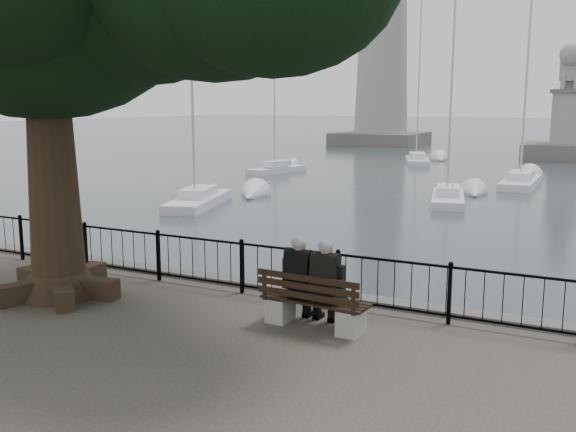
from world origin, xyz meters
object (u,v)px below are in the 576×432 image
Objects in this scene: bench at (313,309)px; lighthouse at (383,34)px; person_left at (303,283)px; lion_monument at (567,130)px; person_right at (329,288)px.

bench is 0.06× the size of lighthouse.
person_left is at bearing -72.75° from lighthouse.
lighthouse is at bearing 148.88° from lion_monument.
lion_monument is at bearing 89.17° from person_right.
lighthouse is (-19.06, 60.69, 10.74)m from bench.
lion_monument reaches higher than person_left.
lion_monument reaches higher than bench.
lighthouse is (-19.30, 60.60, 10.37)m from person_right.
person_left is 48.51m from lion_monument.
person_left is 1.00× the size of person_right.
person_right is 0.05× the size of lighthouse.
person_left is 0.16× the size of lion_monument.
bench is 1.21× the size of person_left.
lighthouse is at bearing 107.43° from bench.
person_left is at bearing 176.47° from person_right.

